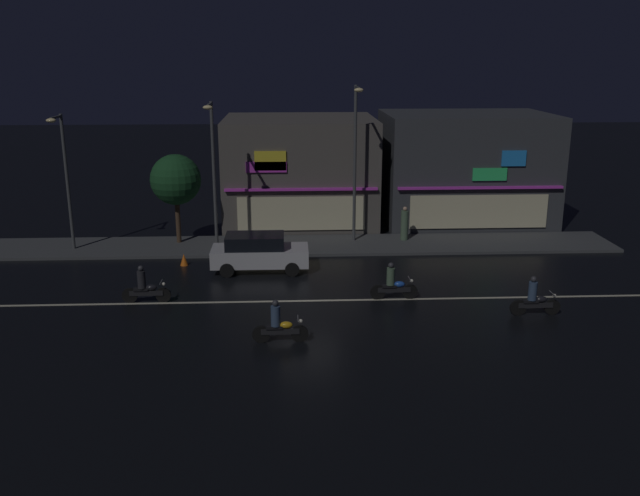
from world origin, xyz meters
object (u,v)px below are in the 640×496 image
object	(u,v)px
pedestrian_on_sidewalk	(405,225)
motorcycle_trailing_far	(279,325)
motorcycle_opposite_lane	(145,287)
motorcycle_lead	(535,299)
parked_car_near_kerb	(259,252)
streetlamp_east	(355,152)
traffic_cone	(184,260)
streetlamp_west	(65,171)
motorcycle_following	(393,284)
streetlamp_mid	(213,165)

from	to	relation	value
pedestrian_on_sidewalk	motorcycle_trailing_far	world-z (taller)	pedestrian_on_sidewalk
motorcycle_opposite_lane	motorcycle_lead	bearing A→B (deg)	-10.82
pedestrian_on_sidewalk	parked_car_near_kerb	bearing A→B (deg)	-116.46
streetlamp_east	traffic_cone	size ratio (longest dim) A/B	14.17
traffic_cone	motorcycle_trailing_far	bearing A→B (deg)	-63.49
streetlamp_west	motorcycle_trailing_far	distance (m)	15.61
pedestrian_on_sidewalk	motorcycle_trailing_far	size ratio (longest dim) A/B	0.92
motorcycle_lead	parked_car_near_kerb	bearing A→B (deg)	-22.65
pedestrian_on_sidewalk	motorcycle_following	xyz separation A→B (m)	(-1.86, -8.41, -0.31)
streetlamp_east	motorcycle_opposite_lane	bearing A→B (deg)	-137.71
motorcycle_lead	pedestrian_on_sidewalk	bearing A→B (deg)	-66.19
streetlamp_mid	parked_car_near_kerb	world-z (taller)	streetlamp_mid
traffic_cone	motorcycle_lead	bearing A→B (deg)	-26.29
streetlamp_west	streetlamp_east	bearing A→B (deg)	3.84
motorcycle_opposite_lane	traffic_cone	distance (m)	4.94
pedestrian_on_sidewalk	traffic_cone	distance (m)	11.35
motorcycle_lead	motorcycle_trailing_far	distance (m)	9.69
motorcycle_opposite_lane	streetlamp_east	bearing A→B (deg)	39.29
pedestrian_on_sidewalk	motorcycle_trailing_far	xyz separation A→B (m)	(-6.33, -12.41, -0.31)
motorcycle_following	motorcycle_trailing_far	size ratio (longest dim) A/B	1.00
motorcycle_trailing_far	pedestrian_on_sidewalk	bearing A→B (deg)	-113.03
motorcycle_opposite_lane	motorcycle_trailing_far	size ratio (longest dim) A/B	1.00
streetlamp_west	motorcycle_opposite_lane	size ratio (longest dim) A/B	3.45
motorcycle_trailing_far	traffic_cone	xyz separation A→B (m)	(-4.45, 8.93, -0.36)
streetlamp_east	traffic_cone	world-z (taller)	streetlamp_east
streetlamp_mid	motorcycle_following	distance (m)	10.95
streetlamp_west	motorcycle_following	distance (m)	16.75
motorcycle_following	motorcycle_trailing_far	distance (m)	6.00
traffic_cone	pedestrian_on_sidewalk	bearing A→B (deg)	17.90
motorcycle_opposite_lane	motorcycle_trailing_far	world-z (taller)	same
traffic_cone	streetlamp_mid	bearing A→B (deg)	57.05
motorcycle_following	traffic_cone	world-z (taller)	motorcycle_following
traffic_cone	parked_car_near_kerb	bearing A→B (deg)	-15.20
streetlamp_east	pedestrian_on_sidewalk	world-z (taller)	streetlamp_east
motorcycle_opposite_lane	motorcycle_trailing_far	xyz separation A→B (m)	(5.26, -4.07, 0.00)
streetlamp_mid	pedestrian_on_sidewalk	world-z (taller)	streetlamp_mid
streetlamp_mid	motorcycle_following	size ratio (longest dim) A/B	3.75
streetlamp_west	pedestrian_on_sidewalk	size ratio (longest dim) A/B	3.76
motorcycle_lead	motorcycle_opposite_lane	xyz separation A→B (m)	(-14.73, 2.02, 0.00)
motorcycle_opposite_lane	traffic_cone	xyz separation A→B (m)	(0.81, 4.85, -0.36)
streetlamp_west	motorcycle_lead	world-z (taller)	streetlamp_west
motorcycle_trailing_far	traffic_cone	bearing A→B (deg)	-59.51
pedestrian_on_sidewalk	streetlamp_west	bearing A→B (deg)	-143.90
streetlamp_west	motorcycle_following	size ratio (longest dim) A/B	3.45
pedestrian_on_sidewalk	motorcycle_trailing_far	bearing A→B (deg)	-84.71
motorcycle_following	traffic_cone	distance (m)	10.20
parked_car_near_kerb	pedestrian_on_sidewalk	bearing A→B (deg)	-148.77
streetlamp_west	streetlamp_mid	xyz separation A→B (m)	(7.06, -0.38, 0.30)
streetlamp_mid	motorcycle_lead	distance (m)	15.87
pedestrian_on_sidewalk	motorcycle_lead	distance (m)	10.83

